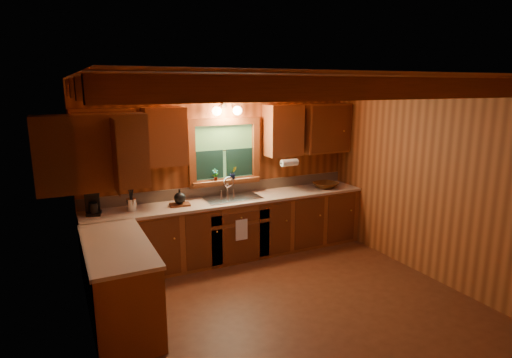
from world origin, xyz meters
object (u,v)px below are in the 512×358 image
object	(u,v)px
sink	(232,201)
coffee_maker	(93,202)
wicker_basket	(325,185)
cutting_board	(180,205)

from	to	relation	value
sink	coffee_maker	xyz separation A→B (m)	(-1.90, 0.07, 0.20)
wicker_basket	sink	bearing A→B (deg)	177.21
sink	coffee_maker	distance (m)	1.91
cutting_board	sink	bearing A→B (deg)	9.31
coffee_maker	cutting_board	bearing A→B (deg)	5.33
coffee_maker	wicker_basket	size ratio (longest dim) A/B	0.82
cutting_board	wicker_basket	xyz separation A→B (m)	(2.39, -0.05, 0.03)
sink	wicker_basket	distance (m)	1.60
sink	wicker_basket	world-z (taller)	sink
wicker_basket	coffee_maker	bearing A→B (deg)	177.62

